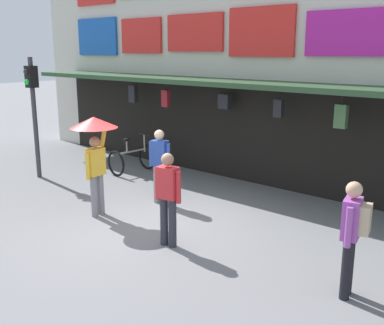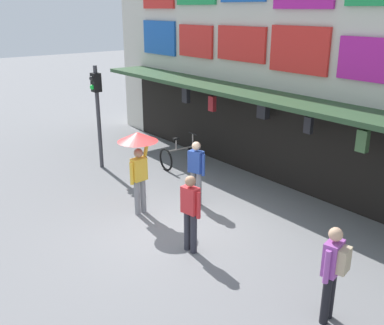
% 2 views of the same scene
% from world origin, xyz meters
% --- Properties ---
extents(ground_plane, '(80.00, 80.00, 0.00)m').
position_xyz_m(ground_plane, '(0.00, 0.00, 0.00)').
color(ground_plane, slate).
extents(shopfront, '(18.00, 2.60, 8.00)m').
position_xyz_m(shopfront, '(-0.00, 4.57, 3.96)').
color(shopfront, beige).
rests_on(shopfront, ground).
extents(traffic_light_near, '(0.28, 0.33, 3.20)m').
position_xyz_m(traffic_light_near, '(-4.81, 0.59, 2.14)').
color(traffic_light_near, '#38383D').
rests_on(traffic_light_near, ground).
extents(bicycle_parked, '(0.79, 1.20, 1.05)m').
position_xyz_m(bicycle_parked, '(-3.24, 2.58, 0.39)').
color(bicycle_parked, black).
rests_on(bicycle_parked, ground).
extents(pedestrian_in_blue, '(0.52, 0.27, 1.68)m').
position_xyz_m(pedestrian_in_blue, '(1.00, -0.35, 0.95)').
color(pedestrian_in_blue, '#2D2D38').
rests_on(pedestrian_in_blue, ground).
extents(pedestrian_in_white, '(0.41, 0.52, 1.68)m').
position_xyz_m(pedestrian_in_white, '(4.10, 0.05, 0.98)').
color(pedestrian_in_white, black).
rests_on(pedestrian_in_white, ground).
extents(pedestrian_in_yellow, '(0.52, 0.30, 1.68)m').
position_xyz_m(pedestrian_in_yellow, '(-0.77, 1.22, 0.95)').
color(pedestrian_in_yellow, gray).
rests_on(pedestrian_in_yellow, ground).
extents(pedestrian_with_umbrella, '(0.96, 0.96, 2.08)m').
position_xyz_m(pedestrian_with_umbrella, '(-1.18, -0.21, 1.64)').
color(pedestrian_with_umbrella, gray).
rests_on(pedestrian_with_umbrella, ground).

